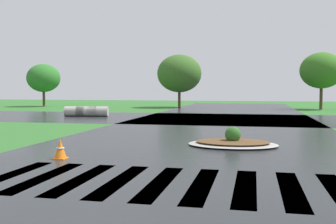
{
  "coord_description": "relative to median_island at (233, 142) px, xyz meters",
  "views": [
    {
      "loc": [
        1.95,
        -4.32,
        2.03
      ],
      "look_at": [
        -1.15,
        10.16,
        1.15
      ],
      "focal_mm": 43.09,
      "sensor_mm": 36.0,
      "label": 1
    }
  ],
  "objects": [
    {
      "name": "crosswalk_stripes",
      "position": [
        -1.24,
        -5.93,
        -0.12
      ],
      "size": [
        7.65,
        3.28,
        0.01
      ],
      "color": "white",
      "rests_on": "ground"
    },
    {
      "name": "traffic_cone",
      "position": [
        -4.7,
        -3.69,
        0.15
      ],
      "size": [
        0.37,
        0.37,
        0.58
      ],
      "color": "orange",
      "rests_on": "ground"
    },
    {
      "name": "asphalt_roadway",
      "position": [
        -1.24,
        0.08,
        -0.12
      ],
      "size": [
        11.6,
        80.0,
        0.01
      ],
      "primitive_type": "cube",
      "color": "#232628",
      "rests_on": "ground"
    },
    {
      "name": "background_treeline",
      "position": [
        0.41,
        26.73,
        3.48
      ],
      "size": [
        47.48,
        5.36,
        5.71
      ],
      "color": "#4C3823",
      "rests_on": "ground"
    },
    {
      "name": "median_island",
      "position": [
        0.0,
        0.0,
        0.0
      ],
      "size": [
        3.14,
        2.31,
        0.68
      ],
      "color": "#9E9B93",
      "rests_on": "ground"
    },
    {
      "name": "drainage_pipe_stack",
      "position": [
        -10.99,
        12.62,
        0.23
      ],
      "size": [
        3.18,
        1.18,
        0.72
      ],
      "color": "#9E9B93",
      "rests_on": "ground"
    },
    {
      "name": "asphalt_cross_road",
      "position": [
        -1.24,
        12.48,
        -0.12
      ],
      "size": [
        90.0,
        10.44,
        0.01
      ],
      "primitive_type": "cube",
      "color": "#232628",
      "rests_on": "ground"
    }
  ]
}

